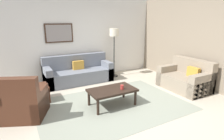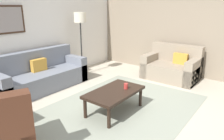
% 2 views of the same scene
% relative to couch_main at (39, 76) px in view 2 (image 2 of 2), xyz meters
% --- Properties ---
extents(ground_plane, '(8.00, 8.00, 0.00)m').
position_rel_couch_main_xyz_m(ground_plane, '(0.15, -2.12, -0.30)').
color(ground_plane, '#B2A893').
extents(rear_partition, '(6.00, 0.12, 2.80)m').
position_rel_couch_main_xyz_m(rear_partition, '(0.15, 0.48, 1.10)').
color(rear_partition, silver).
rests_on(rear_partition, ground_plane).
extents(stone_feature_panel, '(0.12, 5.20, 2.80)m').
position_rel_couch_main_xyz_m(stone_feature_panel, '(3.15, -2.12, 1.10)').
color(stone_feature_panel, gray).
rests_on(stone_feature_panel, ground_plane).
extents(area_rug, '(3.46, 2.37, 0.01)m').
position_rel_couch_main_xyz_m(area_rug, '(0.15, -2.12, -0.30)').
color(area_rug, gray).
rests_on(area_rug, ground_plane).
extents(couch_main, '(2.16, 0.86, 0.88)m').
position_rel_couch_main_xyz_m(couch_main, '(0.00, 0.00, 0.00)').
color(couch_main, slate).
rests_on(couch_main, ground_plane).
extents(couch_loveseat, '(0.91, 1.36, 0.88)m').
position_rel_couch_main_xyz_m(couch_loveseat, '(2.59, -2.20, -0.00)').
color(couch_loveseat, gray).
rests_on(couch_loveseat, ground_plane).
extents(coffee_table, '(1.10, 0.64, 0.41)m').
position_rel_couch_main_xyz_m(coffee_table, '(0.14, -2.10, 0.06)').
color(coffee_table, black).
rests_on(coffee_table, ground_plane).
extents(cup, '(0.08, 0.08, 0.10)m').
position_rel_couch_main_xyz_m(cup, '(0.35, -2.21, 0.16)').
color(cup, '#B2332D').
rests_on(cup, coffee_table).
extents(lamp_standing, '(0.32, 0.32, 1.71)m').
position_rel_couch_main_xyz_m(lamp_standing, '(1.34, -0.07, 1.11)').
color(lamp_standing, black).
rests_on(lamp_standing, ground_plane).
extents(framed_artwork, '(0.88, 0.04, 0.60)m').
position_rel_couch_main_xyz_m(framed_artwork, '(-0.43, 0.39, 1.28)').
color(framed_artwork, '#382316').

